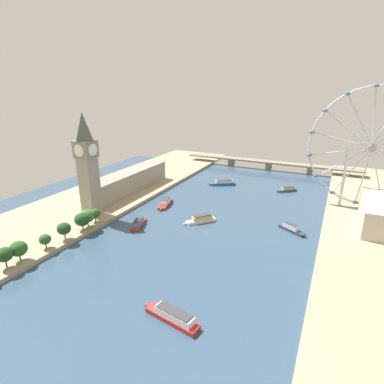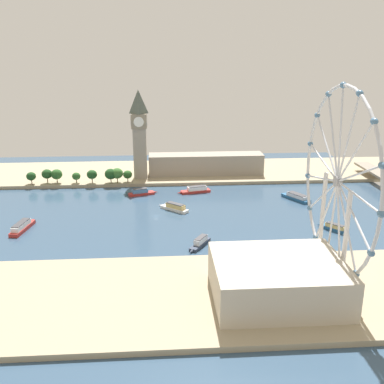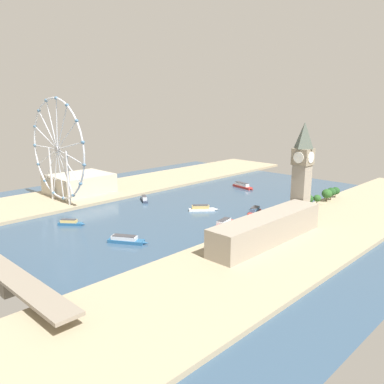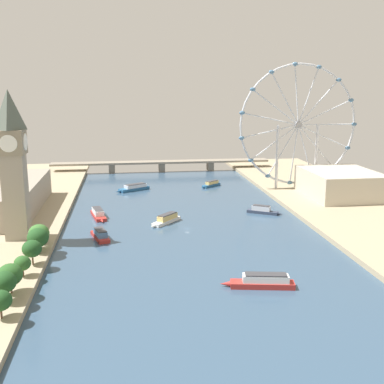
% 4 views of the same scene
% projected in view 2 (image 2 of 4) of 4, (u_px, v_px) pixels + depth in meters
% --- Properties ---
extents(ground_plane, '(415.97, 415.97, 0.00)m').
position_uv_depth(ground_plane, '(156.00, 216.00, 352.50)').
color(ground_plane, '#334C66').
extents(riverbank_left, '(90.00, 520.00, 3.00)m').
position_uv_depth(riverbank_left, '(156.00, 172.00, 468.98)').
color(riverbank_left, tan).
rests_on(riverbank_left, ground_plane).
extents(riverbank_right, '(90.00, 520.00, 3.00)m').
position_uv_depth(riverbank_right, '(155.00, 298.00, 235.11)').
color(riverbank_right, tan).
rests_on(riverbank_right, ground_plane).
extents(clock_tower, '(15.21, 15.21, 83.55)m').
position_uv_depth(clock_tower, '(139.00, 133.00, 431.60)').
color(clock_tower, gray).
rests_on(clock_tower, riverbank_left).
extents(parliament_block, '(22.00, 112.22, 19.92)m').
position_uv_depth(parliament_block, '(206.00, 164.00, 455.51)').
color(parliament_block, gray).
rests_on(parliament_block, riverbank_left).
extents(tree_row_embankment, '(13.54, 96.69, 13.61)m').
position_uv_depth(tree_row_embankment, '(85.00, 174.00, 425.39)').
color(tree_row_embankment, '#513823').
rests_on(tree_row_embankment, riverbank_left).
extents(ferris_wheel, '(102.25, 3.20, 104.17)m').
position_uv_depth(ferris_wheel, '(338.00, 183.00, 241.22)').
color(ferris_wheel, silver).
rests_on(ferris_wheel, riverbank_right).
extents(riverside_hall, '(51.86, 64.47, 20.21)m').
position_uv_depth(riverside_hall, '(278.00, 279.00, 229.33)').
color(riverside_hall, '#BCB29E').
rests_on(riverside_hall, riverbank_right).
extents(tour_boat_0, '(12.39, 30.70, 5.85)m').
position_uv_depth(tour_boat_0, '(196.00, 190.00, 408.32)').
color(tour_boat_0, '#B22D28').
rests_on(tour_boat_0, ground_plane).
extents(tour_boat_1, '(23.79, 16.33, 5.88)m').
position_uv_depth(tour_boat_1, '(200.00, 242.00, 299.01)').
color(tour_boat_1, '#2D384C').
rests_on(tour_boat_1, ground_plane).
extents(tour_boat_2, '(12.59, 26.36, 6.03)m').
position_uv_depth(tour_boat_2, '(141.00, 192.00, 401.75)').
color(tour_boat_2, '#B22D28').
rests_on(tour_boat_2, ground_plane).
extents(tour_boat_3, '(29.79, 20.52, 5.67)m').
position_uv_depth(tour_boat_3, '(296.00, 197.00, 389.08)').
color(tour_boat_3, '#235684').
rests_on(tour_boat_3, ground_plane).
extents(tour_boat_4, '(33.62, 11.52, 6.39)m').
position_uv_depth(tour_boat_4, '(22.00, 226.00, 324.60)').
color(tour_boat_4, '#B22D28').
rests_on(tour_boat_4, ground_plane).
extents(tour_boat_5, '(22.06, 24.26, 6.02)m').
position_uv_depth(tour_boat_5, '(174.00, 207.00, 363.99)').
color(tour_boat_5, white).
rests_on(tour_boat_5, ground_plane).
extents(tour_boat_6, '(20.33, 17.98, 5.25)m').
position_uv_depth(tour_boat_6, '(334.00, 228.00, 324.12)').
color(tour_boat_6, '#235684').
rests_on(tour_boat_6, ground_plane).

